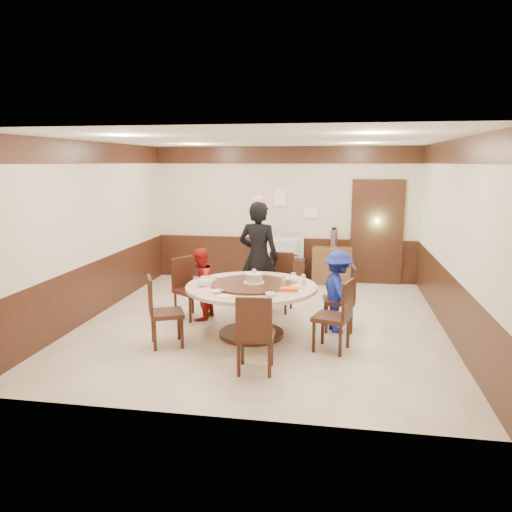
% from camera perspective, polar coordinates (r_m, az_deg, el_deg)
% --- Properties ---
extents(room, '(6.00, 6.04, 2.84)m').
position_cam_1_polar(room, '(7.64, 0.86, 0.15)').
color(room, beige).
rests_on(room, ground).
extents(banquet_table, '(1.87, 1.87, 0.78)m').
position_cam_1_polar(banquet_table, '(7.16, -0.54, -5.04)').
color(banquet_table, '#341A10').
rests_on(banquet_table, ground).
extents(chair_0, '(0.49, 0.48, 0.97)m').
position_cam_1_polar(chair_0, '(7.59, 9.53, -6.09)').
color(chair_0, '#341A10').
rests_on(chair_0, ground).
extents(chair_1, '(0.50, 0.51, 0.97)m').
position_cam_1_polar(chair_1, '(8.45, 2.58, -4.21)').
color(chair_1, '#341A10').
rests_on(chair_1, ground).
extents(chair_2, '(0.61, 0.61, 0.97)m').
position_cam_1_polar(chair_2, '(8.11, -7.52, -4.93)').
color(chair_2, '#341A10').
rests_on(chair_2, ground).
extents(chair_3, '(0.59, 0.59, 0.97)m').
position_cam_1_polar(chair_3, '(6.97, -10.34, -7.64)').
color(chair_3, '#341A10').
rests_on(chair_3, ground).
extents(chair_4, '(0.47, 0.48, 0.97)m').
position_cam_1_polar(chair_4, '(6.03, -0.07, -10.41)').
color(chair_4, '#341A10').
rests_on(chair_4, ground).
extents(chair_5, '(0.55, 0.55, 0.97)m').
position_cam_1_polar(chair_5, '(6.76, 8.79, -8.18)').
color(chair_5, '#341A10').
rests_on(chair_5, ground).
extents(person_standing, '(0.75, 0.57, 1.87)m').
position_cam_1_polar(person_standing, '(8.19, 0.29, -0.17)').
color(person_standing, black).
rests_on(person_standing, ground).
extents(person_red, '(0.54, 0.64, 1.15)m').
position_cam_1_polar(person_red, '(7.96, -6.41, -3.20)').
color(person_red, '#A11815').
rests_on(person_red, ground).
extents(person_blue, '(0.71, 0.90, 1.22)m').
position_cam_1_polar(person_blue, '(7.44, 9.33, -4.01)').
color(person_blue, navy).
rests_on(person_blue, ground).
extents(birthday_cake, '(0.30, 0.30, 0.20)m').
position_cam_1_polar(birthday_cake, '(7.12, -0.23, -2.50)').
color(birthday_cake, white).
rests_on(birthday_cake, banquet_table).
extents(teapot_left, '(0.17, 0.15, 0.13)m').
position_cam_1_polar(teapot_left, '(7.07, -6.06, -2.99)').
color(teapot_left, white).
rests_on(teapot_left, banquet_table).
extents(teapot_right, '(0.17, 0.15, 0.13)m').
position_cam_1_polar(teapot_right, '(7.25, 4.31, -2.61)').
color(teapot_right, white).
rests_on(teapot_right, banquet_table).
extents(bowl_0, '(0.13, 0.13, 0.03)m').
position_cam_1_polar(bowl_0, '(7.58, -4.41, -2.39)').
color(bowl_0, white).
rests_on(bowl_0, banquet_table).
extents(bowl_1, '(0.14, 0.14, 0.05)m').
position_cam_1_polar(bowl_1, '(6.54, 1.69, -4.41)').
color(bowl_1, white).
rests_on(bowl_1, banquet_table).
extents(bowl_2, '(0.15, 0.15, 0.04)m').
position_cam_1_polar(bowl_2, '(6.71, -4.44, -4.08)').
color(bowl_2, white).
rests_on(bowl_2, banquet_table).
extents(bowl_3, '(0.13, 0.13, 0.04)m').
position_cam_1_polar(bowl_3, '(6.91, 4.63, -3.62)').
color(bowl_3, white).
rests_on(bowl_3, banquet_table).
extents(bowl_4, '(0.15, 0.15, 0.04)m').
position_cam_1_polar(bowl_4, '(7.36, -5.86, -2.78)').
color(bowl_4, white).
rests_on(bowl_4, banquet_table).
extents(saucer_near, '(0.18, 0.18, 0.01)m').
position_cam_1_polar(saucer_near, '(6.54, -3.71, -4.57)').
color(saucer_near, white).
rests_on(saucer_near, banquet_table).
extents(saucer_far, '(0.18, 0.18, 0.01)m').
position_cam_1_polar(saucer_far, '(7.53, 3.51, -2.54)').
color(saucer_far, white).
rests_on(saucer_far, banquet_table).
extents(shrimp_platter, '(0.30, 0.20, 0.06)m').
position_cam_1_polar(shrimp_platter, '(6.74, 3.82, -3.92)').
color(shrimp_platter, white).
rests_on(shrimp_platter, banquet_table).
extents(bottle_0, '(0.06, 0.06, 0.16)m').
position_cam_1_polar(bottle_0, '(7.02, 3.18, -2.88)').
color(bottle_0, silver).
rests_on(bottle_0, banquet_table).
extents(bottle_1, '(0.06, 0.06, 0.16)m').
position_cam_1_polar(bottle_1, '(7.05, 5.44, -2.87)').
color(bottle_1, silver).
rests_on(bottle_1, banquet_table).
extents(tv_stand, '(0.85, 0.45, 0.50)m').
position_cam_1_polar(tv_stand, '(10.46, 3.33, -1.63)').
color(tv_stand, '#341A10').
rests_on(tv_stand, ground).
extents(television, '(0.79, 0.23, 0.45)m').
position_cam_1_polar(television, '(10.37, 3.36, 0.93)').
color(television, gray).
rests_on(television, tv_stand).
extents(side_cabinet, '(0.80, 0.40, 0.75)m').
position_cam_1_polar(side_cabinet, '(10.41, 8.66, -1.10)').
color(side_cabinet, brown).
rests_on(side_cabinet, ground).
extents(thermos, '(0.15, 0.15, 0.38)m').
position_cam_1_polar(thermos, '(10.31, 8.90, 1.98)').
color(thermos, silver).
rests_on(thermos, side_cabinet).
extents(notice_left, '(0.25, 0.00, 0.35)m').
position_cam_1_polar(notice_left, '(10.47, 2.75, 6.68)').
color(notice_left, white).
rests_on(notice_left, room).
extents(notice_right, '(0.30, 0.00, 0.22)m').
position_cam_1_polar(notice_right, '(10.44, 6.29, 4.97)').
color(notice_right, white).
rests_on(notice_right, room).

